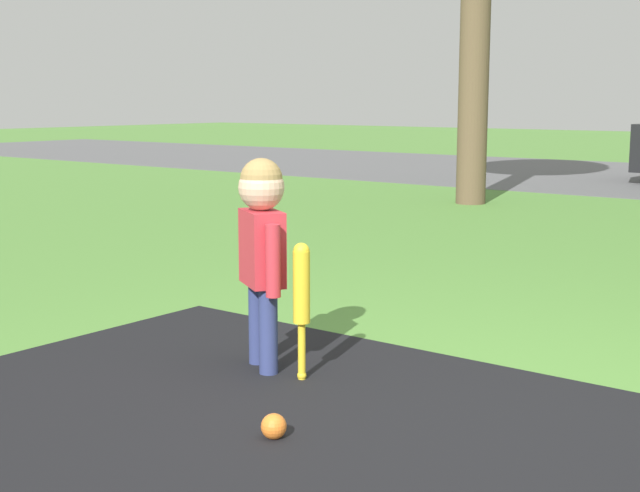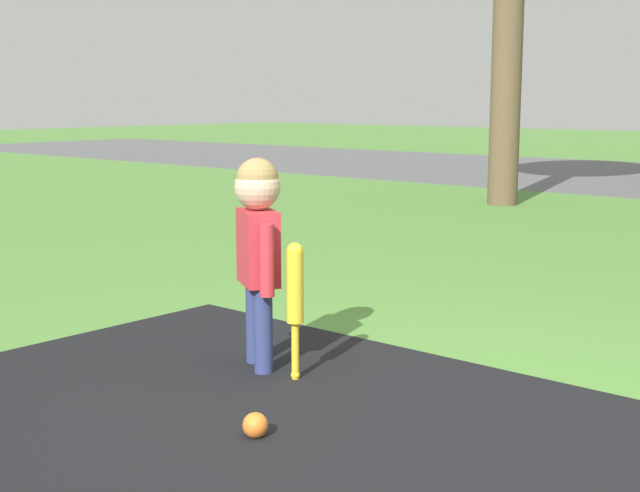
# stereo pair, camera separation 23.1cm
# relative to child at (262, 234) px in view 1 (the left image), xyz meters

# --- Properties ---
(ground_plane) EXTENTS (60.00, 60.00, 0.00)m
(ground_plane) POSITION_rel_child_xyz_m (1.10, -0.34, -0.59)
(ground_plane) COLOR #518438
(child) EXTENTS (0.32, 0.25, 0.91)m
(child) POSITION_rel_child_xyz_m (0.00, 0.00, 0.00)
(child) COLOR navy
(child) RESTS_ON ground
(baseball_bat) EXTENTS (0.07, 0.07, 0.58)m
(baseball_bat) POSITION_rel_child_xyz_m (0.23, -0.02, -0.22)
(baseball_bat) COLOR yellow
(baseball_bat) RESTS_ON ground
(sports_ball) EXTENTS (0.09, 0.09, 0.09)m
(sports_ball) POSITION_rel_child_xyz_m (0.56, -0.58, -0.55)
(sports_ball) COLOR orange
(sports_ball) RESTS_ON ground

